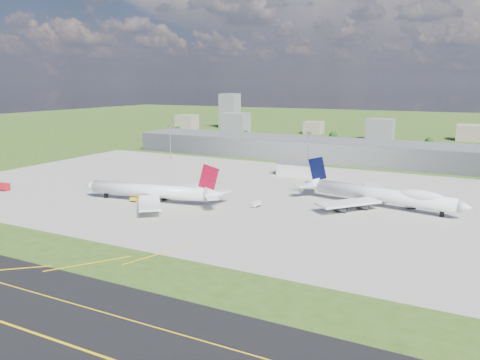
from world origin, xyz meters
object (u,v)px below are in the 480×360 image
at_px(van_white_far, 411,206).
at_px(van_white_near, 256,204).
at_px(airliner_blue_quad, 383,195).
at_px(fire_truck, 2,187).
at_px(airliner_red_twin, 153,191).
at_px(tug_yellow, 134,200).

bearing_deg(van_white_far, van_white_near, -179.93).
distance_m(airliner_blue_quad, fire_truck, 199.55).
bearing_deg(van_white_far, airliner_blue_quad, 169.39).
bearing_deg(van_white_near, airliner_red_twin, 113.55).
bearing_deg(airliner_red_twin, airliner_blue_quad, -166.71).
bearing_deg(airliner_red_twin, van_white_far, -167.62).
bearing_deg(van_white_near, van_white_far, -59.61).
relative_size(fire_truck, van_white_far, 1.71).
bearing_deg(fire_truck, van_white_near, 11.67).
height_order(airliner_blue_quad, van_white_near, airliner_blue_quad).
relative_size(fire_truck, tug_yellow, 2.12).
xyz_separation_m(airliner_red_twin, van_white_near, (48.47, 15.01, -4.12)).
relative_size(airliner_blue_quad, tug_yellow, 19.15).
distance_m(fire_truck, tug_yellow, 81.20).
distance_m(fire_truck, van_white_far, 212.21).
height_order(fire_truck, van_white_near, fire_truck).
distance_m(airliner_blue_quad, van_white_far, 13.53).
xyz_separation_m(airliner_red_twin, fire_truck, (-89.35, -16.42, -3.55)).
distance_m(airliner_red_twin, tug_yellow, 10.80).
xyz_separation_m(airliner_red_twin, airliner_blue_quad, (101.63, 41.31, 0.37)).
xyz_separation_m(airliner_blue_quad, van_white_near, (-53.16, -26.30, -4.48)).
bearing_deg(tug_yellow, fire_truck, -177.47).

